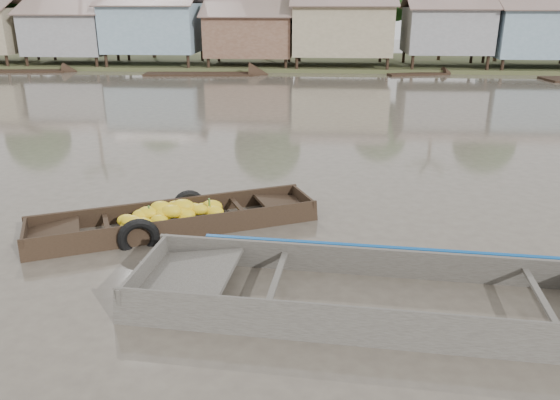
{
  "coord_description": "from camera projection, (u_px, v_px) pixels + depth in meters",
  "views": [
    {
      "loc": [
        1.05,
        -9.55,
        4.54
      ],
      "look_at": [
        0.33,
        0.59,
        0.8
      ],
      "focal_mm": 35.0,
      "sensor_mm": 36.0,
      "label": 1
    }
  ],
  "objects": [
    {
      "name": "distant_boats",
      "position": [
        442.0,
        82.0,
        32.45
      ],
      "size": [
        48.01,
        15.61,
        0.35
      ],
      "color": "black",
      "rests_on": "ground"
    },
    {
      "name": "riverbank",
      "position": [
        348.0,
        21.0,
        39.15
      ],
      "size": [
        120.0,
        12.47,
        10.22
      ],
      "color": "#384723",
      "rests_on": "ground"
    },
    {
      "name": "viewer_boat",
      "position": [
        405.0,
        304.0,
        8.5
      ],
      "size": [
        8.72,
        2.94,
        0.69
      ],
      "rotation": [
        0.0,
        0.0,
        -0.08
      ],
      "color": "#3A3631",
      "rests_on": "ground"
    },
    {
      "name": "ground",
      "position": [
        261.0,
        249.0,
        10.58
      ],
      "size": [
        120.0,
        120.0,
        0.0
      ],
      "primitive_type": "plane",
      "color": "#4C443A",
      "rests_on": "ground"
    },
    {
      "name": "banana_boat",
      "position": [
        171.0,
        220.0,
        11.47
      ],
      "size": [
        6.02,
        3.76,
        0.85
      ],
      "rotation": [
        0.0,
        0.0,
        0.43
      ],
      "color": "black",
      "rests_on": "ground"
    }
  ]
}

